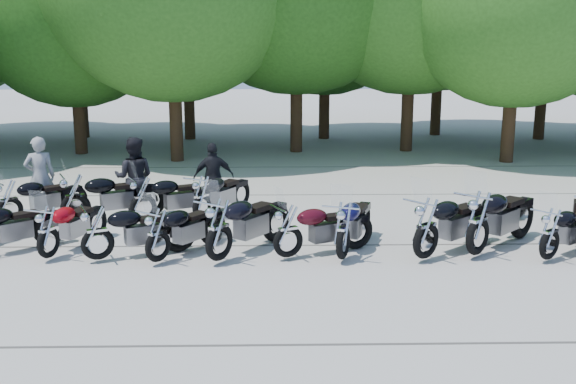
{
  "coord_description": "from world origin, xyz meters",
  "views": [
    {
      "loc": [
        -0.26,
        -11.4,
        4.03
      ],
      "look_at": [
        0.0,
        1.5,
        1.1
      ],
      "focal_mm": 42.0,
      "sensor_mm": 36.0,
      "label": 1
    }
  ],
  "objects_px": {
    "motorcycle_7": "(343,229)",
    "rider_1": "(134,178)",
    "motorcycle_5": "(219,228)",
    "motorcycle_10": "(550,232)",
    "rider_0": "(40,176)",
    "motorcycle_3": "(97,231)",
    "motorcycle_8": "(426,226)",
    "rider_2": "(214,177)",
    "motorcycle_6": "(288,230)",
    "motorcycle_14": "(75,197)",
    "motorcycle_15": "(143,198)",
    "motorcycle_2": "(47,231)",
    "motorcycle_9": "(478,221)",
    "motorcycle_16": "(202,197)",
    "motorcycle_13": "(9,200)",
    "motorcycle_4": "(157,234)"
  },
  "relations": [
    {
      "from": "motorcycle_7",
      "to": "rider_1",
      "type": "xyz_separation_m",
      "value": [
        -4.48,
        3.33,
        0.3
      ]
    },
    {
      "from": "motorcycle_5",
      "to": "rider_1",
      "type": "distance_m",
      "value": 4.05
    },
    {
      "from": "motorcycle_10",
      "to": "rider_0",
      "type": "bearing_deg",
      "value": 33.53
    },
    {
      "from": "motorcycle_3",
      "to": "motorcycle_5",
      "type": "distance_m",
      "value": 2.24
    },
    {
      "from": "motorcycle_8",
      "to": "rider_2",
      "type": "xyz_separation_m",
      "value": [
        -4.24,
        3.87,
        0.15
      ]
    },
    {
      "from": "motorcycle_6",
      "to": "motorcycle_14",
      "type": "distance_m",
      "value": 5.27
    },
    {
      "from": "motorcycle_3",
      "to": "rider_1",
      "type": "xyz_separation_m",
      "value": [
        0.03,
        3.28,
        0.34
      ]
    },
    {
      "from": "motorcycle_10",
      "to": "motorcycle_15",
      "type": "height_order",
      "value": "motorcycle_15"
    },
    {
      "from": "motorcycle_15",
      "to": "motorcycle_3",
      "type": "bearing_deg",
      "value": 146.08
    },
    {
      "from": "motorcycle_10",
      "to": "motorcycle_15",
      "type": "bearing_deg",
      "value": 33.02
    },
    {
      "from": "motorcycle_2",
      "to": "motorcycle_15",
      "type": "relative_size",
      "value": 0.96
    },
    {
      "from": "motorcycle_6",
      "to": "motorcycle_3",
      "type": "bearing_deg",
      "value": 65.0
    },
    {
      "from": "motorcycle_9",
      "to": "rider_2",
      "type": "relative_size",
      "value": 1.54
    },
    {
      "from": "motorcycle_16",
      "to": "motorcycle_7",
      "type": "bearing_deg",
      "value": 167.22
    },
    {
      "from": "motorcycle_5",
      "to": "motorcycle_15",
      "type": "distance_m",
      "value": 3.39
    },
    {
      "from": "motorcycle_6",
      "to": "motorcycle_13",
      "type": "height_order",
      "value": "motorcycle_6"
    },
    {
      "from": "motorcycle_6",
      "to": "rider_2",
      "type": "relative_size",
      "value": 1.27
    },
    {
      "from": "motorcycle_9",
      "to": "rider_1",
      "type": "height_order",
      "value": "rider_1"
    },
    {
      "from": "rider_0",
      "to": "motorcycle_8",
      "type": "bearing_deg",
      "value": 135.87
    },
    {
      "from": "motorcycle_2",
      "to": "rider_2",
      "type": "bearing_deg",
      "value": -106.46
    },
    {
      "from": "rider_1",
      "to": "motorcycle_6",
      "type": "bearing_deg",
      "value": 138.85
    },
    {
      "from": "motorcycle_6",
      "to": "motorcycle_7",
      "type": "height_order",
      "value": "motorcycle_7"
    },
    {
      "from": "motorcycle_7",
      "to": "motorcycle_9",
      "type": "bearing_deg",
      "value": -155.71
    },
    {
      "from": "motorcycle_5",
      "to": "motorcycle_14",
      "type": "distance_m",
      "value": 4.31
    },
    {
      "from": "motorcycle_2",
      "to": "motorcycle_7",
      "type": "relative_size",
      "value": 0.91
    },
    {
      "from": "motorcycle_16",
      "to": "motorcycle_15",
      "type": "bearing_deg",
      "value": 32.7
    },
    {
      "from": "motorcycle_9",
      "to": "rider_0",
      "type": "xyz_separation_m",
      "value": [
        -9.23,
        3.36,
        0.21
      ]
    },
    {
      "from": "motorcycle_6",
      "to": "motorcycle_4",
      "type": "bearing_deg",
      "value": 68.61
    },
    {
      "from": "rider_0",
      "to": "rider_2",
      "type": "relative_size",
      "value": 1.12
    },
    {
      "from": "motorcycle_4",
      "to": "rider_0",
      "type": "bearing_deg",
      "value": -10.87
    },
    {
      "from": "motorcycle_2",
      "to": "rider_2",
      "type": "xyz_separation_m",
      "value": [
        2.75,
        3.66,
        0.25
      ]
    },
    {
      "from": "motorcycle_6",
      "to": "motorcycle_14",
      "type": "bearing_deg",
      "value": 35.48
    },
    {
      "from": "motorcycle_7",
      "to": "motorcycle_5",
      "type": "bearing_deg",
      "value": 21.93
    },
    {
      "from": "motorcycle_5",
      "to": "motorcycle_7",
      "type": "bearing_deg",
      "value": -142.11
    },
    {
      "from": "motorcycle_4",
      "to": "motorcycle_7",
      "type": "height_order",
      "value": "motorcycle_7"
    },
    {
      "from": "motorcycle_6",
      "to": "motorcycle_15",
      "type": "relative_size",
      "value": 0.99
    },
    {
      "from": "motorcycle_4",
      "to": "rider_1",
      "type": "relative_size",
      "value": 1.11
    },
    {
      "from": "motorcycle_8",
      "to": "motorcycle_10",
      "type": "bearing_deg",
      "value": -132.44
    },
    {
      "from": "motorcycle_5",
      "to": "motorcycle_10",
      "type": "distance_m",
      "value": 6.07
    },
    {
      "from": "motorcycle_9",
      "to": "motorcycle_14",
      "type": "xyz_separation_m",
      "value": [
        -8.19,
        2.45,
        -0.07
      ]
    },
    {
      "from": "motorcycle_9",
      "to": "rider_1",
      "type": "xyz_separation_m",
      "value": [
        -7.02,
        3.16,
        0.21
      ]
    },
    {
      "from": "motorcycle_13",
      "to": "motorcycle_14",
      "type": "xyz_separation_m",
      "value": [
        1.44,
        0.03,
        0.07
      ]
    },
    {
      "from": "motorcycle_14",
      "to": "motorcycle_6",
      "type": "bearing_deg",
      "value": -143.72
    },
    {
      "from": "motorcycle_2",
      "to": "motorcycle_8",
      "type": "xyz_separation_m",
      "value": [
        6.99,
        -0.21,
        0.1
      ]
    },
    {
      "from": "motorcycle_8",
      "to": "motorcycle_9",
      "type": "distance_m",
      "value": 1.03
    },
    {
      "from": "motorcycle_13",
      "to": "motorcycle_5",
      "type": "bearing_deg",
      "value": -161.64
    },
    {
      "from": "motorcycle_4",
      "to": "motorcycle_3",
      "type": "bearing_deg",
      "value": 30.17
    },
    {
      "from": "motorcycle_3",
      "to": "motorcycle_10",
      "type": "bearing_deg",
      "value": -115.36
    },
    {
      "from": "motorcycle_4",
      "to": "motorcycle_5",
      "type": "xyz_separation_m",
      "value": [
        1.11,
        0.02,
        0.1
      ]
    },
    {
      "from": "motorcycle_14",
      "to": "rider_2",
      "type": "xyz_separation_m",
      "value": [
        2.94,
        1.23,
        0.18
      ]
    }
  ]
}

